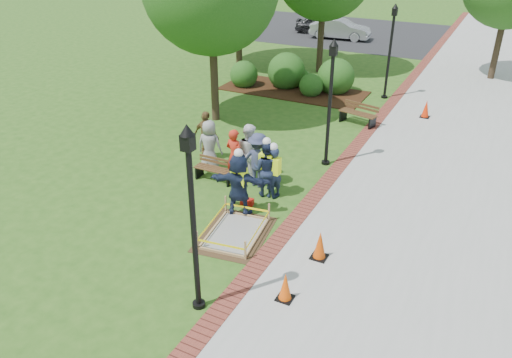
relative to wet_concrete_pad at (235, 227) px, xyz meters
The scene contains 30 objects.
ground 0.67m from the wet_concrete_pad, 160.22° to the left, with size 100.00×100.00×0.00m, color #285116.
sidewalk 11.13m from the wet_concrete_pad, 66.64° to the left, with size 6.00×60.00×0.02m, color #9E9E99.
brick_edging 10.28m from the wet_concrete_pad, 83.51° to the left, with size 0.50×60.00×0.03m, color maroon.
mulch_bed 12.73m from the wet_concrete_pad, 106.38° to the left, with size 7.00×3.00×0.05m, color #381E0F.
parking_lot 27.22m from the wet_concrete_pad, 91.24° to the left, with size 36.00×12.00×0.01m, color black.
wet_concrete_pad is the anchor object (origin of this frame).
bench_near 3.20m from the wet_concrete_pad, 130.86° to the left, with size 1.34×0.47×0.72m.
bench_far 9.34m from the wet_concrete_pad, 86.73° to the left, with size 1.65×0.88×0.85m.
cone_front 2.84m from the wet_concrete_pad, 37.63° to the right, with size 0.36×0.36×0.72m.
cone_back 2.39m from the wet_concrete_pad, ahead, with size 0.40×0.40×0.78m.
cone_far 11.74m from the wet_concrete_pad, 75.91° to the left, with size 0.39×0.39×0.76m.
toolbox 1.61m from the wet_concrete_pad, 106.30° to the left, with size 0.38×0.21×0.19m, color #B0150D.
lamp_near 3.64m from the wet_concrete_pad, 76.66° to the right, with size 0.28×0.28×4.26m.
lamp_mid 5.71m from the wet_concrete_pad, 82.77° to the left, with size 0.28×0.28×4.26m.
lamp_far 13.42m from the wet_concrete_pad, 87.14° to the left, with size 0.28×0.28×4.26m.
shrub_a 13.29m from the wet_concrete_pad, 117.32° to the left, with size 1.38×1.38×1.38m, color #154313.
shrub_b 13.33m from the wet_concrete_pad, 108.21° to the left, with size 1.85×1.85×1.85m, color #154313.
shrub_c 12.24m from the wet_concrete_pad, 102.05° to the left, with size 1.15×1.15×1.15m, color #154313.
shrub_d 13.07m from the wet_concrete_pad, 97.46° to the left, with size 1.79×1.79×1.79m, color #154313.
shrub_e 13.56m from the wet_concrete_pad, 105.23° to the left, with size 0.96×0.96×0.96m, color #154313.
casual_person_a 4.09m from the wet_concrete_pad, 130.97° to the left, with size 0.60×0.42×1.73m.
casual_person_b 3.15m from the wet_concrete_pad, 119.20° to the left, with size 0.63×0.48×1.78m.
casual_person_c 3.41m from the wet_concrete_pad, 111.35° to the left, with size 0.67×0.51×1.85m.
casual_person_d 4.89m from the wet_concrete_pad, 130.63° to the left, with size 0.60×0.43×1.76m.
casual_person_e 2.92m from the wet_concrete_pad, 104.30° to the left, with size 0.61×0.44×1.76m.
hivis_worker_a 1.32m from the wet_concrete_pad, 112.24° to the left, with size 0.68×0.53×2.03m.
hivis_worker_b 2.43m from the wet_concrete_pad, 89.83° to the left, with size 0.57×0.61×1.76m.
hivis_worker_c 2.45m from the wet_concrete_pad, 95.15° to the left, with size 0.60×0.43×1.89m.
parked_car_a 26.91m from the wet_concrete_pad, 105.66° to the left, with size 4.28×1.86×1.40m, color #2B2B2E.
parked_car_b 25.17m from the wet_concrete_pad, 102.36° to the left, with size 4.55×1.98×1.48m, color #9D9EA2.
Camera 1 is at (6.18, -9.88, 7.54)m, focal length 35.00 mm.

